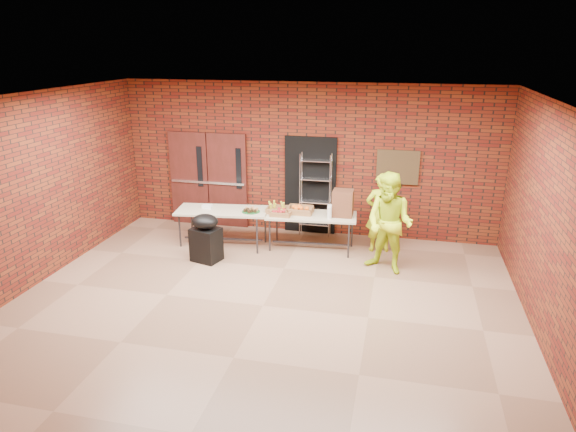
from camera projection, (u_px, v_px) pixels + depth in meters
The scene contains 19 objects.
room at pixel (261, 210), 7.59m from camera, with size 8.08×7.08×3.28m.
double_doors at pixel (209, 180), 11.41m from camera, with size 1.78×0.12×2.10m.
dark_doorway at pixel (310, 186), 10.94m from camera, with size 1.10×0.06×2.10m, color black.
bronze_plaque at pixel (398, 167), 10.39m from camera, with size 0.85×0.04×0.70m, color #44311B.
wire_rack at pixel (315, 195), 10.84m from camera, with size 0.65×0.22×1.78m, color silver, non-canonical shape.
table_left at pixel (222, 213), 10.35m from camera, with size 1.91×0.98×0.75m.
table_right at pixel (311, 218), 10.13m from camera, with size 1.82×0.88×0.72m.
basket_bananas at pixel (278, 210), 10.23m from camera, with size 0.45×0.35×0.14m.
basket_oranges at pixel (300, 210), 10.20m from camera, with size 0.50×0.39×0.16m.
basket_apples at pixel (281, 213), 10.06m from camera, with size 0.40×0.31×0.12m.
muffin_tray at pixel (251, 210), 10.18m from camera, with size 0.36×0.36×0.09m.
napkin_box at pixel (207, 206), 10.42m from camera, with size 0.20×0.13×0.07m, color white.
coffee_dispenser at pixel (343, 203), 9.98m from camera, with size 0.39×0.35×0.52m, color brown.
cup_stack_front at pixel (330, 211), 9.92m from camera, with size 0.09×0.09×0.26m, color white.
cup_stack_mid at pixel (329, 213), 9.84m from camera, with size 0.08×0.08×0.24m, color white.
cup_stack_back at pixel (331, 210), 10.05m from camera, with size 0.07×0.07×0.22m, color white.
covered_grill at pixel (206, 238), 9.66m from camera, with size 0.60×0.55×0.92m.
volunteer_woman at pixel (380, 213), 10.01m from camera, with size 0.58×0.38×1.59m, color #C6E619.
volunteer_man at pixel (389, 223), 9.07m from camera, with size 0.89×0.69×1.83m, color #C6E619.
Camera 1 is at (2.00, -6.95, 3.96)m, focal length 32.00 mm.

